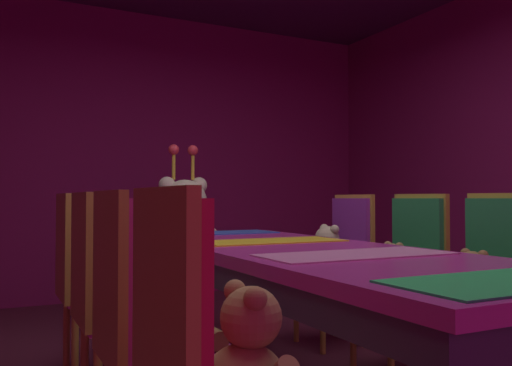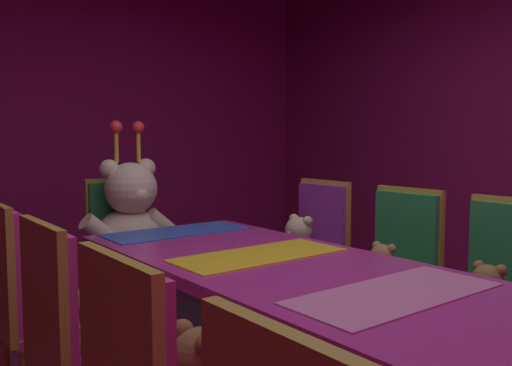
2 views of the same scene
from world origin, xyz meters
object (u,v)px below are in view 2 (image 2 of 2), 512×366
at_px(throne_chair, 121,238).
at_px(king_teddy_bear, 132,219).
at_px(chair_left_3, 21,294).
at_px(chair_left_2, 69,337).
at_px(teddy_right_2, 381,272).
at_px(chair_right_1, 504,288).
at_px(chair_right_2, 399,262).
at_px(teddy_right_3, 298,246).
at_px(chair_right_3, 315,244).
at_px(teddy_left_3, 56,287).
at_px(teddy_left_2, 112,329).
at_px(banquet_table, 318,294).
at_px(teddy_right_1, 486,299).

xyz_separation_m(throne_chair, king_teddy_bear, (0.00, -0.17, 0.15)).
relative_size(chair_left_3, king_teddy_bear, 1.10).
distance_m(chair_left_2, king_teddy_bear, 1.61).
height_order(chair_left_3, teddy_right_2, chair_left_3).
bearing_deg(chair_left_2, chair_right_1, -18.81).
relative_size(chair_left_3, chair_right_2, 1.00).
bearing_deg(teddy_right_3, chair_right_3, -180.00).
distance_m(chair_left_2, teddy_left_3, 0.63).
height_order(chair_left_3, teddy_right_3, chair_left_3).
bearing_deg(teddy_left_2, throne_chair, 65.35).
bearing_deg(chair_right_2, chair_right_1, 87.68).
height_order(banquet_table, king_teddy_bear, king_teddy_bear).
relative_size(teddy_left_2, chair_right_2, 0.33).
bearing_deg(chair_right_2, throne_chair, -60.21).
distance_m(throne_chair, king_teddy_bear, 0.22).
relative_size(banquet_table, chair_right_2, 2.59).
height_order(banquet_table, chair_left_2, chair_left_2).
bearing_deg(teddy_left_3, chair_right_1, -37.52).
bearing_deg(king_teddy_bear, chair_right_2, 32.77).
relative_size(teddy_left_2, teddy_left_3, 0.93).
bearing_deg(chair_left_3, teddy_right_2, -21.26).
bearing_deg(chair_left_2, teddy_left_2, 0.00).
distance_m(teddy_right_1, king_teddy_bear, 2.07).
distance_m(chair_left_3, king_teddy_bear, 1.14).
relative_size(chair_right_2, chair_right_3, 1.00).
distance_m(teddy_left_2, chair_right_2, 1.58).
bearing_deg(chair_right_1, teddy_right_1, 0.00).
distance_m(teddy_right_2, chair_right_3, 0.64).
relative_size(banquet_table, teddy_left_3, 7.34).
distance_m(teddy_left_2, throne_chair, 1.68).
relative_size(chair_left_2, chair_left_3, 1.00).
bearing_deg(teddy_right_1, chair_right_3, -97.69).
relative_size(teddy_left_2, chair_left_3, 0.33).
xyz_separation_m(teddy_left_3, king_teddy_bear, (0.70, 0.74, 0.14)).
xyz_separation_m(chair_left_3, king_teddy_bear, (0.85, 0.74, 0.15)).
distance_m(teddy_left_2, teddy_right_2, 1.43).
bearing_deg(chair_left_2, chair_left_3, 89.98).
height_order(teddy_right_1, chair_right_3, chair_right_3).
relative_size(teddy_left_3, chair_right_3, 0.35).
distance_m(teddy_left_3, teddy_right_3, 1.42).
height_order(banquet_table, teddy_left_3, teddy_left_3).
bearing_deg(teddy_right_1, chair_left_2, -20.39).
distance_m(banquet_table, teddy_right_3, 1.17).
height_order(teddy_left_3, king_teddy_bear, king_teddy_bear).
height_order(teddy_left_3, throne_chair, throne_chair).
height_order(teddy_left_2, chair_left_3, chair_left_3).
height_order(chair_left_3, chair_right_2, same).
bearing_deg(teddy_right_2, chair_right_1, 101.62).
bearing_deg(throne_chair, chair_right_3, 43.94).
relative_size(chair_right_1, teddy_right_3, 2.85).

